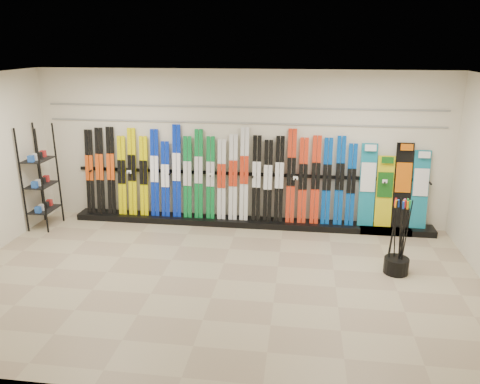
# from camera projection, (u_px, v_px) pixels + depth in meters

# --- Properties ---
(floor) EXTENTS (8.00, 8.00, 0.00)m
(floor) POSITION_uv_depth(u_px,v_px,m) (218.00, 279.00, 7.17)
(floor) COLOR gray
(floor) RESTS_ON ground
(back_wall) EXTENTS (8.00, 0.00, 8.00)m
(back_wall) POSITION_uv_depth(u_px,v_px,m) (240.00, 149.00, 9.07)
(back_wall) COLOR beige
(back_wall) RESTS_ON floor
(ceiling) EXTENTS (8.00, 8.00, 0.00)m
(ceiling) POSITION_uv_depth(u_px,v_px,m) (215.00, 79.00, 6.25)
(ceiling) COLOR silver
(ceiling) RESTS_ON back_wall
(ski_rack_base) EXTENTS (8.00, 0.40, 0.12)m
(ski_rack_base) POSITION_uv_depth(u_px,v_px,m) (250.00, 222.00, 9.27)
(ski_rack_base) COLOR black
(ski_rack_base) RESTS_ON floor
(skis) EXTENTS (5.36, 0.24, 1.83)m
(skis) POSITION_uv_depth(u_px,v_px,m) (215.00, 177.00, 9.14)
(skis) COLOR black
(skis) RESTS_ON ski_rack_base
(snowboards) EXTENTS (1.26, 0.25, 1.59)m
(snowboards) POSITION_uv_depth(u_px,v_px,m) (394.00, 188.00, 8.75)
(snowboards) COLOR #14728C
(snowboards) RESTS_ON ski_rack_base
(accessory_rack) EXTENTS (0.40, 0.60, 2.00)m
(accessory_rack) POSITION_uv_depth(u_px,v_px,m) (40.00, 177.00, 8.94)
(accessory_rack) COLOR black
(accessory_rack) RESTS_ON floor
(pole_bin) EXTENTS (0.38, 0.38, 0.25)m
(pole_bin) POSITION_uv_depth(u_px,v_px,m) (396.00, 265.00, 7.34)
(pole_bin) COLOR black
(pole_bin) RESTS_ON floor
(ski_poles) EXTENTS (0.30, 0.25, 1.18)m
(ski_poles) POSITION_uv_depth(u_px,v_px,m) (400.00, 236.00, 7.24)
(ski_poles) COLOR black
(ski_poles) RESTS_ON pole_bin
(slatwall_rail_0) EXTENTS (7.60, 0.02, 0.03)m
(slatwall_rail_0) POSITION_uv_depth(u_px,v_px,m) (240.00, 123.00, 8.90)
(slatwall_rail_0) COLOR gray
(slatwall_rail_0) RESTS_ON back_wall
(slatwall_rail_1) EXTENTS (7.60, 0.02, 0.03)m
(slatwall_rail_1) POSITION_uv_depth(u_px,v_px,m) (240.00, 107.00, 8.80)
(slatwall_rail_1) COLOR gray
(slatwall_rail_1) RESTS_ON back_wall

